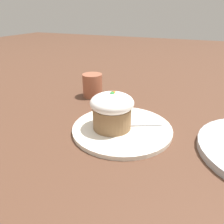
% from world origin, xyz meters
% --- Properties ---
extents(ground_plane, '(4.00, 4.00, 0.00)m').
position_xyz_m(ground_plane, '(0.00, 0.00, 0.00)').
color(ground_plane, '#513323').
extents(dessert_plate, '(0.25, 0.25, 0.01)m').
position_xyz_m(dessert_plate, '(0.00, 0.00, 0.01)').
color(dessert_plate, white).
rests_on(dessert_plate, ground_plane).
extents(carrot_cake, '(0.11, 0.11, 0.10)m').
position_xyz_m(carrot_cake, '(-0.01, 0.02, 0.06)').
color(carrot_cake, olive).
rests_on(carrot_cake, dessert_plate).
extents(spoon, '(0.07, 0.12, 0.01)m').
position_xyz_m(spoon, '(0.01, -0.02, 0.01)').
color(spoon, '#B7B7BC').
rests_on(spoon, dessert_plate).
extents(coffee_cup, '(0.10, 0.07, 0.08)m').
position_xyz_m(coffee_cup, '(0.19, 0.18, 0.04)').
color(coffee_cup, '#9E563D').
rests_on(coffee_cup, ground_plane).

